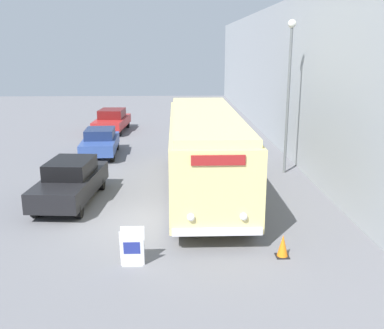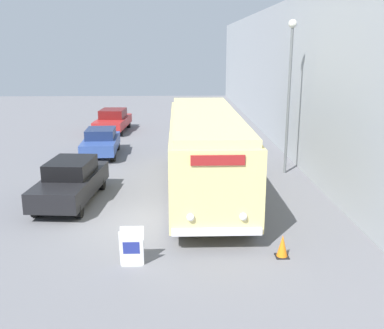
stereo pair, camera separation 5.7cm
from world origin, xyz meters
TOP-DOWN VIEW (x-y plane):
  - ground_plane at (0.00, 0.00)m, footprint 80.00×80.00m
  - building_wall_right at (6.82, 10.00)m, footprint 0.30×60.00m
  - vintage_bus at (1.96, 3.28)m, footprint 2.66×11.14m
  - sign_board at (-0.34, -2.96)m, footprint 0.62×0.39m
  - streetlamp at (5.80, 5.87)m, footprint 0.36×0.36m
  - parked_car_near at (-3.06, 2.19)m, footprint 2.13×4.66m
  - parked_car_mid at (-3.17, 9.59)m, footprint 1.89×4.12m
  - parked_car_far at (-3.51, 16.70)m, footprint 2.16×4.59m
  - traffic_cone at (3.73, -2.60)m, footprint 0.36×0.36m

SIDE VIEW (x-z plane):
  - ground_plane at x=0.00m, z-range 0.00..0.00m
  - traffic_cone at x=3.73m, z-range -0.01..0.63m
  - sign_board at x=-0.34m, z-range -0.02..1.02m
  - parked_car_mid at x=-3.17m, z-range 0.03..1.46m
  - parked_car_far at x=-3.51m, z-range 0.02..1.53m
  - parked_car_near at x=-3.06m, z-range 0.01..1.59m
  - vintage_bus at x=1.96m, z-range 0.22..3.37m
  - building_wall_right at x=6.82m, z-range 0.00..8.01m
  - streetlamp at x=5.80m, z-range 0.97..7.70m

